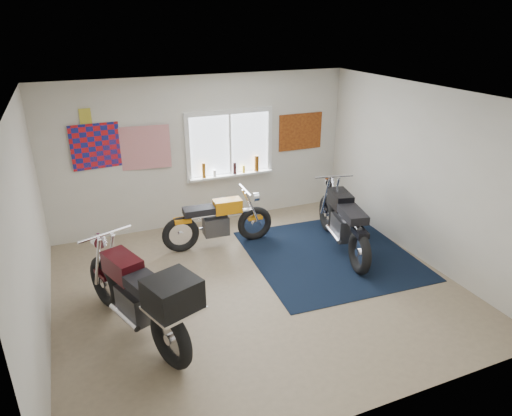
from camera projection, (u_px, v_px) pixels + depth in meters
name	position (u px, v px, depth m)	size (l,w,h in m)	color
ground	(257.00, 287.00, 6.59)	(5.50, 5.50, 0.00)	#9E896B
room_shell	(257.00, 179.00, 5.95)	(5.50, 5.50, 5.50)	white
navy_rug	(329.00, 255.00, 7.46)	(2.50, 2.60, 0.01)	black
window_assembly	(230.00, 149.00, 8.33)	(1.66, 0.17, 1.26)	white
oil_bottles	(236.00, 167.00, 8.44)	(1.11, 0.09, 0.30)	brown
flag_display	(85.00, 116.00, 7.19)	(1.60, 0.10, 1.17)	red
triumph_poster	(300.00, 132.00, 8.78)	(0.90, 0.03, 0.70)	#A54C14
yellow_triumph	(218.00, 222.00, 7.62)	(1.91, 0.57, 0.96)	black
black_chrome_bike	(343.00, 223.00, 7.45)	(0.76, 2.16, 1.12)	black
maroon_tourer	(141.00, 297.00, 5.29)	(1.16, 2.24, 1.16)	black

